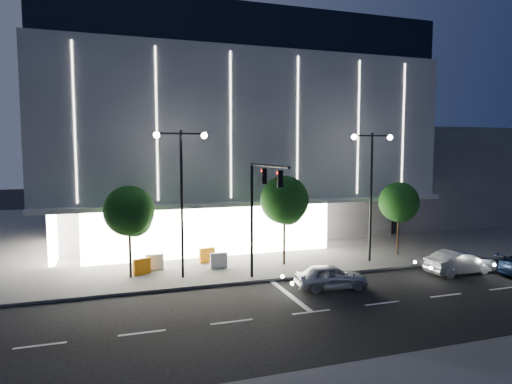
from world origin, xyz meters
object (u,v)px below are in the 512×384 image
object	(u,v)px
street_lamp_west	(181,182)
tree_right	(399,204)
barrier_a	(142,266)
barrier_d	(219,260)
tree_left	(130,214)
barrier_b	(155,262)
barrier_c	(207,255)
car_lead	(331,277)
street_lamp_east	(371,178)
tree_mid	(285,203)
traffic_mast	(260,200)
car_second	(460,262)

from	to	relation	value
street_lamp_west	tree_right	size ratio (longest dim) A/B	1.63
barrier_a	barrier_d	size ratio (longest dim) A/B	1.00
tree_left	barrier_b	distance (m)	3.95
barrier_a	barrier_c	world-z (taller)	same
street_lamp_west	barrier_d	world-z (taller)	street_lamp_west
tree_left	tree_right	distance (m)	19.00
barrier_d	car_lead	bearing A→B (deg)	-47.89
street_lamp_east	car_lead	size ratio (longest dim) A/B	2.19
tree_right	barrier_c	world-z (taller)	tree_right
tree_mid	barrier_a	xyz separation A→B (m)	(-9.33, 0.42, -3.68)
barrier_c	barrier_d	xyz separation A→B (m)	(0.40, -1.71, 0.00)
traffic_mast	barrier_a	bearing A→B (deg)	146.92
tree_mid	tree_right	size ratio (longest dim) A/B	1.12
barrier_d	traffic_mast	bearing A→B (deg)	-69.63
street_lamp_east	barrier_c	xyz separation A→B (m)	(-10.81, 3.14, -5.31)
tree_left	car_second	world-z (taller)	tree_left
car_lead	car_second	bearing A→B (deg)	-81.41
tree_mid	barrier_d	bearing A→B (deg)	174.71
street_lamp_west	car_lead	distance (m)	10.30
tree_mid	barrier_b	bearing A→B (deg)	171.16
street_lamp_west	barrier_b	world-z (taller)	street_lamp_west
street_lamp_east	car_second	xyz separation A→B (m)	(3.89, -4.24, -5.22)
barrier_b	street_lamp_east	bearing A→B (deg)	-9.89
tree_left	barrier_b	xyz separation A→B (m)	(1.55, 1.31, -3.38)
barrier_a	barrier_c	bearing A→B (deg)	-2.83
car_second	barrier_b	world-z (taller)	car_second
tree_left	tree_mid	distance (m)	10.00
street_lamp_west	tree_right	distance (m)	16.19
tree_left	barrier_b	size ratio (longest dim) A/B	5.20
car_second	barrier_a	bearing A→B (deg)	72.43
barrier_c	street_lamp_west	bearing A→B (deg)	-138.85
traffic_mast	barrier_a	xyz separation A→B (m)	(-6.31, 4.11, -4.38)
street_lamp_west	car_second	world-z (taller)	street_lamp_west
tree_mid	car_second	xyz separation A→B (m)	(9.86, -5.26, -3.59)
tree_right	barrier_c	bearing A→B (deg)	171.28
street_lamp_west	tree_mid	world-z (taller)	street_lamp_west
tree_mid	car_second	distance (m)	11.74
street_lamp_east	barrier_a	distance (m)	16.26
traffic_mast	car_second	xyz separation A→B (m)	(12.89, -1.58, -4.29)
street_lamp_east	barrier_c	size ratio (longest dim) A/B	8.18
street_lamp_east	car_second	bearing A→B (deg)	-47.50
tree_right	car_lead	distance (m)	10.49
street_lamp_east	barrier_d	bearing A→B (deg)	172.17
barrier_a	barrier_d	distance (m)	4.89
barrier_c	barrier_d	size ratio (longest dim) A/B	1.00
street_lamp_west	barrier_c	world-z (taller)	street_lamp_west
traffic_mast	tree_mid	size ratio (longest dim) A/B	1.15
barrier_a	car_second	bearing A→B (deg)	-40.03
barrier_b	barrier_c	bearing A→B (deg)	11.91
barrier_a	traffic_mast	bearing A→B (deg)	-56.60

